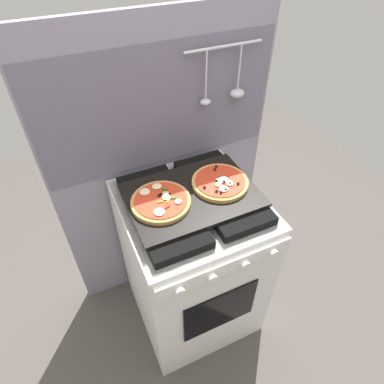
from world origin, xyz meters
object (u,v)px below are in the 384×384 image
at_px(baking_tray, 192,195).
at_px(pizza_right, 220,182).
at_px(stove, 192,261).
at_px(pizza_left, 161,201).

xyz_separation_m(baking_tray, pizza_right, (0.13, 0.00, 0.02)).
bearing_deg(stove, baking_tray, 90.00).
bearing_deg(baking_tray, stove, -90.00).
distance_m(baking_tray, pizza_left, 0.14).
xyz_separation_m(pizza_left, pizza_right, (0.27, -0.00, -0.00)).
distance_m(stove, pizza_right, 0.50).
relative_size(baking_tray, pizza_right, 2.22).
height_order(pizza_left, pizza_right, same).
distance_m(stove, pizza_left, 0.50).
xyz_separation_m(stove, pizza_left, (-0.14, 0.01, 0.48)).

